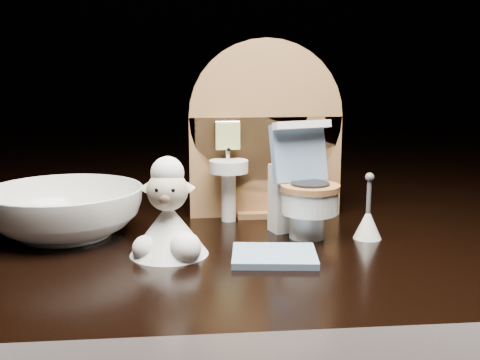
# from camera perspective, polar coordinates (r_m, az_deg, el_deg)

# --- Properties ---
(backdrop_panel) EXTENTS (0.13, 0.05, 0.15)m
(backdrop_panel) POSITION_cam_1_polar(r_m,az_deg,el_deg) (0.51, 2.32, 3.84)
(backdrop_panel) COLOR #A17042
(backdrop_panel) RESTS_ON ground
(toy_toilet) EXTENTS (0.05, 0.06, 0.09)m
(toy_toilet) POSITION_cam_1_polar(r_m,az_deg,el_deg) (0.46, 5.93, -1.32)
(toy_toilet) COLOR white
(toy_toilet) RESTS_ON ground
(bath_mat) EXTENTS (0.06, 0.05, 0.00)m
(bath_mat) POSITION_cam_1_polar(r_m,az_deg,el_deg) (0.41, 3.27, -7.18)
(bath_mat) COLOR #6E8FB4
(bath_mat) RESTS_ON ground
(toilet_brush) EXTENTS (0.02, 0.02, 0.05)m
(toilet_brush) POSITION_cam_1_polar(r_m,az_deg,el_deg) (0.46, 12.02, -3.86)
(toilet_brush) COLOR white
(toilet_brush) RESTS_ON ground
(plush_lamb) EXTENTS (0.05, 0.05, 0.07)m
(plush_lamb) POSITION_cam_1_polar(r_m,az_deg,el_deg) (0.42, -6.79, -3.87)
(plush_lamb) COLOR white
(plush_lamb) RESTS_ON ground
(ceramic_bowl) EXTENTS (0.12, 0.12, 0.04)m
(ceramic_bowl) POSITION_cam_1_polar(r_m,az_deg,el_deg) (0.48, -16.28, -2.93)
(ceramic_bowl) COLOR white
(ceramic_bowl) RESTS_ON ground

